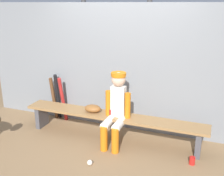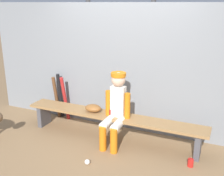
{
  "view_description": "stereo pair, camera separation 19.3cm",
  "coord_description": "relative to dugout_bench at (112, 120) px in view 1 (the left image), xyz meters",
  "views": [
    {
      "loc": [
        1.45,
        -3.75,
        2.14
      ],
      "look_at": [
        0.0,
        0.0,
        0.88
      ],
      "focal_mm": 43.69,
      "sensor_mm": 36.0,
      "label": 1
    },
    {
      "loc": [
        1.63,
        -3.68,
        2.14
      ],
      "look_at": [
        0.0,
        0.0,
        0.88
      ],
      "focal_mm": 43.69,
      "sensor_mm": 36.0,
      "label": 2
    }
  ],
  "objects": [
    {
      "name": "cup_on_ground",
      "position": [
        1.3,
        -0.29,
        -0.29
      ],
      "size": [
        0.08,
        0.08,
        0.11
      ],
      "primitive_type": "cylinder",
      "color": "red",
      "rests_on": "ground_plane"
    },
    {
      "name": "ground_plane",
      "position": [
        0.0,
        0.0,
        -0.34
      ],
      "size": [
        30.0,
        30.0,
        0.0
      ],
      "primitive_type": "plane",
      "color": "olive"
    },
    {
      "name": "baseball",
      "position": [
        -0.01,
        -0.82,
        -0.31
      ],
      "size": [
        0.07,
        0.07,
        0.07
      ],
      "primitive_type": "sphere",
      "color": "white",
      "rests_on": "ground_plane"
    },
    {
      "name": "bat_aluminum_black",
      "position": [
        -1.26,
        0.4,
        0.1
      ],
      "size": [
        0.1,
        0.19,
        0.89
      ],
      "primitive_type": "cylinder",
      "rotation": [
        0.14,
        0.0,
        0.2
      ],
      "color": "black",
      "rests_on": "ground_plane"
    },
    {
      "name": "chainlink_fence",
      "position": [
        0.0,
        0.5,
        0.73
      ],
      "size": [
        5.35,
        0.03,
        2.15
      ],
      "primitive_type": "cube",
      "color": "gray",
      "rests_on": "ground_plane"
    },
    {
      "name": "bat_wood_dark",
      "position": [
        -1.32,
        0.36,
        0.07
      ],
      "size": [
        0.07,
        0.19,
        0.83
      ],
      "primitive_type": "cylinder",
      "rotation": [
        0.14,
        0.0,
        -0.05
      ],
      "color": "brown",
      "rests_on": "ground_plane"
    },
    {
      "name": "player_seated",
      "position": [
        0.11,
        -0.11,
        0.27
      ],
      "size": [
        0.41,
        0.55,
        1.14
      ],
      "color": "silver",
      "rests_on": "ground_plane"
    },
    {
      "name": "cup_on_bench",
      "position": [
        0.0,
        -0.03,
        0.14
      ],
      "size": [
        0.08,
        0.08,
        0.11
      ],
      "primitive_type": "cylinder",
      "color": "red",
      "rests_on": "dugout_bench"
    },
    {
      "name": "bat_aluminum_red",
      "position": [
        -1.1,
        0.33,
        0.09
      ],
      "size": [
        0.08,
        0.22,
        0.86
      ],
      "primitive_type": "cylinder",
      "rotation": [
        0.18,
        0.0,
        -0.08
      ],
      "color": "#B22323",
      "rests_on": "ground_plane"
    },
    {
      "name": "dugout_bench",
      "position": [
        0.0,
        0.0,
        0.0
      ],
      "size": [
        3.01,
        0.36,
        0.43
      ],
      "color": "olive",
      "rests_on": "ground_plane"
    },
    {
      "name": "baseball_glove",
      "position": [
        -0.34,
        0.0,
        0.14
      ],
      "size": [
        0.28,
        0.2,
        0.12
      ],
      "primitive_type": "ellipsoid",
      "color": "brown",
      "rests_on": "dugout_bench"
    }
  ]
}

